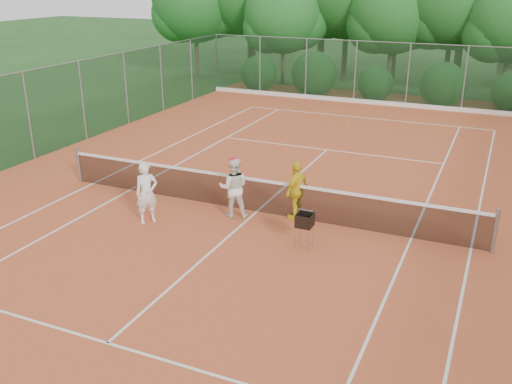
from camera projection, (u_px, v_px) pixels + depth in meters
ground at (256, 213)px, 15.37m from camera, size 120.00×120.00×0.00m
clay_court at (256, 212)px, 15.37m from camera, size 18.00×36.00×0.02m
tennis_net at (256, 194)px, 15.18m from camera, size 11.97×0.10×1.10m
player_white at (147, 193)px, 14.49m from camera, size 0.67×0.69×1.59m
player_center_grp at (234, 187)px, 14.83m from camera, size 0.96×0.87×1.64m
player_yellow at (297, 190)px, 14.73m from camera, size 0.58×0.97×1.55m
ball_hopper at (305, 221)px, 13.17m from camera, size 0.36×0.36×0.84m
stray_ball_a at (288, 109)px, 27.12m from camera, size 0.07×0.07×0.07m
stray_ball_b at (347, 123)px, 24.41m from camera, size 0.07×0.07×0.07m
stray_ball_c at (451, 131)px, 23.28m from camera, size 0.07×0.07×0.07m
court_markings at (256, 212)px, 15.36m from camera, size 11.03×23.83×0.01m
fence_back at (381, 74)px, 27.64m from camera, size 18.07×0.07×3.00m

